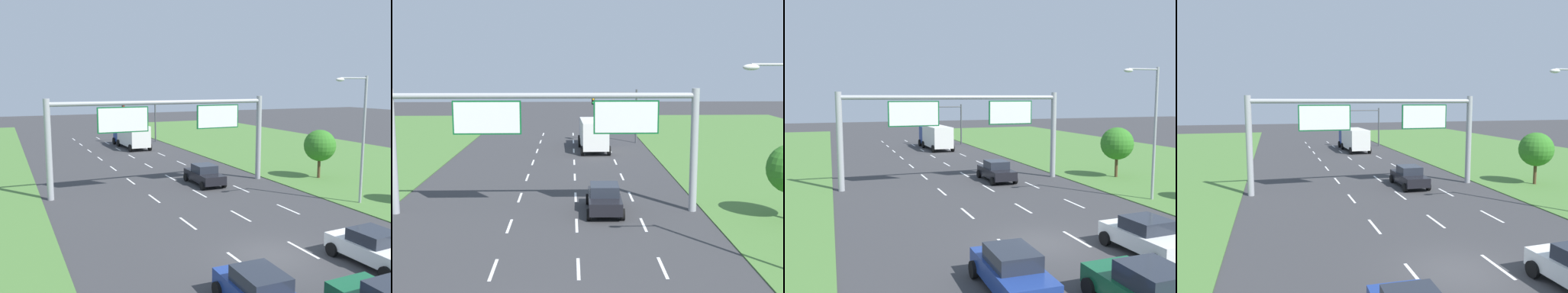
# 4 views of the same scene
# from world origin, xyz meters

# --- Properties ---
(lane_dashes_inner_left) EXTENTS (0.14, 68.40, 0.01)m
(lane_dashes_inner_left) POSITION_xyz_m (-1.75, 15.00, 0.00)
(lane_dashes_inner_left) COLOR white
(lane_dashes_inner_left) RESTS_ON ground_plane
(lane_dashes_inner_right) EXTENTS (0.14, 68.40, 0.01)m
(lane_dashes_inner_right) POSITION_xyz_m (1.75, 15.00, 0.00)
(lane_dashes_inner_right) COLOR white
(lane_dashes_inner_right) RESTS_ON ground_plane
(lane_dashes_slip) EXTENTS (0.14, 68.40, 0.01)m
(lane_dashes_slip) POSITION_xyz_m (5.25, 15.00, 0.00)
(lane_dashes_slip) COLOR white
(lane_dashes_slip) RESTS_ON ground_plane
(car_mid_lane) EXTENTS (2.13, 4.45, 1.61)m
(car_mid_lane) POSITION_xyz_m (3.35, 14.54, 0.80)
(car_mid_lane) COLOR black
(car_mid_lane) RESTS_ON ground_plane
(box_truck) EXTENTS (2.88, 8.55, 2.96)m
(box_truck) POSITION_xyz_m (3.62, 36.68, 1.64)
(box_truck) COLOR navy
(box_truck) RESTS_ON ground_plane
(sign_gantry) EXTENTS (17.24, 0.44, 7.00)m
(sign_gantry) POSITION_xyz_m (0.18, 14.59, 4.90)
(sign_gantry) COLOR #9EA0A5
(sign_gantry) RESTS_ON ground_plane
(traffic_light_mast) EXTENTS (4.76, 0.49, 5.60)m
(traffic_light_mast) POSITION_xyz_m (6.37, 40.87, 3.87)
(traffic_light_mast) COLOR #47494F
(traffic_light_mast) RESTS_ON ground_plane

